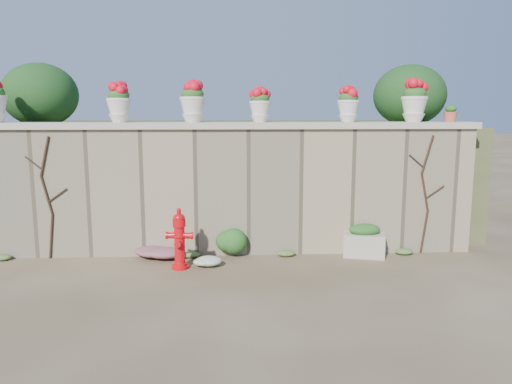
{
  "coord_description": "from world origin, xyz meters",
  "views": [
    {
      "loc": [
        0.14,
        -6.09,
        2.3
      ],
      "look_at": [
        0.52,
        1.4,
        1.05
      ],
      "focal_mm": 35.0,
      "sensor_mm": 36.0,
      "label": 1
    }
  ],
  "objects": [
    {
      "name": "wall_cap",
      "position": [
        0.0,
        1.8,
        2.05
      ],
      "size": [
        8.1,
        0.52,
        0.1
      ],
      "primitive_type": "cube",
      "color": "beige",
      "rests_on": "stone_wall"
    },
    {
      "name": "white_flowers",
      "position": [
        -0.21,
        1.05,
        0.09
      ],
      "size": [
        0.52,
        0.42,
        0.19
      ],
      "primitive_type": "ellipsoid",
      "color": "white",
      "rests_on": "ground"
    },
    {
      "name": "magenta_clump",
      "position": [
        -0.97,
        1.45,
        0.12
      ],
      "size": [
        0.93,
        0.62,
        0.25
      ],
      "primitive_type": "ellipsoid",
      "color": "#AC2271",
      "rests_on": "ground"
    },
    {
      "name": "back_shrub_right",
      "position": [
        3.4,
        3.0,
        2.55
      ],
      "size": [
        1.3,
        1.3,
        1.1
      ],
      "primitive_type": "ellipsoid",
      "color": "#143814",
      "rests_on": "raised_fill"
    },
    {
      "name": "terracotta_pot",
      "position": [
        3.65,
        1.8,
        2.22
      ],
      "size": [
        0.22,
        0.22,
        0.26
      ],
      "color": "#C4543B",
      "rests_on": "wall_cap"
    },
    {
      "name": "urn_pot_4",
      "position": [
        2.0,
        1.8,
        2.37
      ],
      "size": [
        0.35,
        0.35,
        0.55
      ],
      "color": "silver",
      "rests_on": "wall_cap"
    },
    {
      "name": "back_shrub_left",
      "position": [
        -3.2,
        3.0,
        2.55
      ],
      "size": [
        1.3,
        1.3,
        1.1
      ],
      "primitive_type": "ellipsoid",
      "color": "#143814",
      "rests_on": "raised_fill"
    },
    {
      "name": "urn_pot_1",
      "position": [
        -1.58,
        1.8,
        2.39
      ],
      "size": [
        0.38,
        0.38,
        0.6
      ],
      "color": "silver",
      "rests_on": "wall_cap"
    },
    {
      "name": "raised_fill",
      "position": [
        0.0,
        5.0,
        1.0
      ],
      "size": [
        9.0,
        6.0,
        2.0
      ],
      "primitive_type": "cube",
      "color": "#384C23",
      "rests_on": "ground"
    },
    {
      "name": "planter_box",
      "position": [
        2.23,
        1.45,
        0.24
      ],
      "size": [
        0.7,
        0.51,
        0.53
      ],
      "rotation": [
        0.0,
        0.0,
        -0.25
      ],
      "color": "beige",
      "rests_on": "ground"
    },
    {
      "name": "green_shrub",
      "position": [
        0.07,
        1.55,
        0.29
      ],
      "size": [
        0.6,
        0.54,
        0.57
      ],
      "primitive_type": "ellipsoid",
      "color": "#1E5119",
      "rests_on": "ground"
    },
    {
      "name": "urn_pot_2",
      "position": [
        -0.45,
        1.8,
        2.41
      ],
      "size": [
        0.4,
        0.4,
        0.63
      ],
      "color": "silver",
      "rests_on": "wall_cap"
    },
    {
      "name": "urn_pot_5",
      "position": [
        3.05,
        1.8,
        2.42
      ],
      "size": [
        0.41,
        0.41,
        0.65
      ],
      "color": "silver",
      "rests_on": "wall_cap"
    },
    {
      "name": "fire_hydrant",
      "position": [
        -0.62,
        0.98,
        0.45
      ],
      "size": [
        0.39,
        0.27,
        0.89
      ],
      "rotation": [
        0.0,
        0.0,
        -0.1
      ],
      "color": "red",
      "rests_on": "ground"
    },
    {
      "name": "ground",
      "position": [
        0.0,
        0.0,
        0.0
      ],
      "size": [
        80.0,
        80.0,
        0.0
      ],
      "primitive_type": "plane",
      "color": "#4C3E26",
      "rests_on": "ground"
    },
    {
      "name": "vine_right",
      "position": [
        3.23,
        1.58,
        0.99
      ],
      "size": [
        0.6,
        0.04,
        1.91
      ],
      "color": "black",
      "rests_on": "ground"
    },
    {
      "name": "urn_pot_3",
      "position": [
        0.6,
        1.8,
        2.36
      ],
      "size": [
        0.34,
        0.34,
        0.53
      ],
      "color": "silver",
      "rests_on": "wall_cap"
    },
    {
      "name": "stone_wall",
      "position": [
        0.0,
        1.8,
        1.0
      ],
      "size": [
        8.0,
        0.4,
        2.0
      ],
      "primitive_type": "cube",
      "color": "gray",
      "rests_on": "ground"
    },
    {
      "name": "vine_left",
      "position": [
        -2.67,
        1.58,
        0.99
      ],
      "size": [
        0.6,
        0.04,
        1.91
      ],
      "color": "black",
      "rests_on": "ground"
    }
  ]
}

